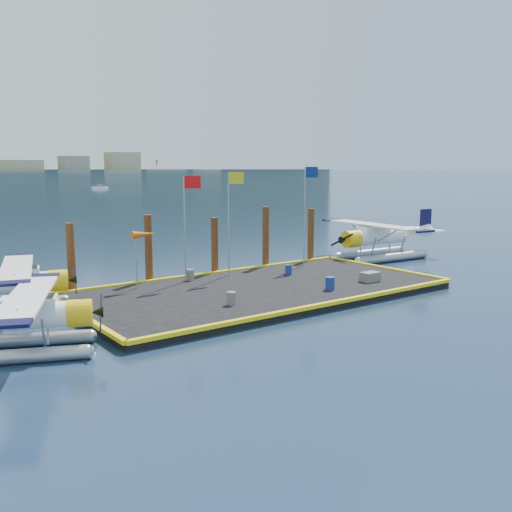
{
  "coord_description": "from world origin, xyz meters",
  "views": [
    {
      "loc": [
        -18.25,
        -24.51,
        7.0
      ],
      "look_at": [
        1.2,
        2.0,
        1.75
      ],
      "focal_mm": 40.0,
      "sensor_mm": 36.0,
      "label": 1
    }
  ],
  "objects_px": {
    "windsock": "(144,236)",
    "drum_3": "(231,298)",
    "seaplane_a": "(20,320)",
    "piling_4": "(311,237)",
    "crate": "(370,277)",
    "piling_2": "(215,248)",
    "drum_5": "(190,275)",
    "seaplane_d": "(377,239)",
    "piling_1": "(149,251)",
    "flagpole_red": "(188,212)",
    "piling_0": "(71,260)",
    "piling_3": "(266,239)",
    "drum_1": "(330,283)",
    "drum_4": "(288,269)",
    "flagpole_blue": "(307,201)",
    "seaplane_b": "(10,287)",
    "flagpole_yellow": "(231,207)"
  },
  "relations": [
    {
      "from": "crate",
      "to": "windsock",
      "type": "xyz_separation_m",
      "value": [
        -11.08,
        6.3,
        2.56
      ]
    },
    {
      "from": "seaplane_b",
      "to": "piling_1",
      "type": "bearing_deg",
      "value": 118.86
    },
    {
      "from": "seaplane_a",
      "to": "windsock",
      "type": "bearing_deg",
      "value": 152.41
    },
    {
      "from": "seaplane_b",
      "to": "piling_0",
      "type": "relative_size",
      "value": 2.15
    },
    {
      "from": "drum_3",
      "to": "piling_1",
      "type": "height_order",
      "value": "piling_1"
    },
    {
      "from": "crate",
      "to": "seaplane_a",
      "type": "bearing_deg",
      "value": -178.88
    },
    {
      "from": "drum_4",
      "to": "piling_2",
      "type": "distance_m",
      "value": 4.81
    },
    {
      "from": "piling_0",
      "to": "piling_3",
      "type": "bearing_deg",
      "value": 0.0
    },
    {
      "from": "drum_3",
      "to": "piling_0",
      "type": "height_order",
      "value": "piling_0"
    },
    {
      "from": "piling_0",
      "to": "piling_4",
      "type": "xyz_separation_m",
      "value": [
        17.0,
        0.0,
        0.0
      ]
    },
    {
      "from": "piling_0",
      "to": "piling_3",
      "type": "height_order",
      "value": "piling_3"
    },
    {
      "from": "drum_1",
      "to": "drum_4",
      "type": "relative_size",
      "value": 1.2
    },
    {
      "from": "piling_2",
      "to": "piling_3",
      "type": "height_order",
      "value": "piling_3"
    },
    {
      "from": "windsock",
      "to": "piling_1",
      "type": "xyz_separation_m",
      "value": [
        1.03,
        1.6,
        -1.13
      ]
    },
    {
      "from": "flagpole_red",
      "to": "windsock",
      "type": "bearing_deg",
      "value": 180.0
    },
    {
      "from": "crate",
      "to": "piling_2",
      "type": "relative_size",
      "value": 0.28
    },
    {
      "from": "seaplane_d",
      "to": "drum_3",
      "type": "distance_m",
      "value": 18.51
    },
    {
      "from": "drum_5",
      "to": "piling_4",
      "type": "bearing_deg",
      "value": 8.0
    },
    {
      "from": "drum_4",
      "to": "windsock",
      "type": "height_order",
      "value": "windsock"
    },
    {
      "from": "drum_5",
      "to": "windsock",
      "type": "height_order",
      "value": "windsock"
    },
    {
      "from": "flagpole_red",
      "to": "seaplane_d",
      "type": "bearing_deg",
      "value": 0.72
    },
    {
      "from": "seaplane_d",
      "to": "windsock",
      "type": "distance_m",
      "value": 18.96
    },
    {
      "from": "piling_0",
      "to": "piling_3",
      "type": "distance_m",
      "value": 13.0
    },
    {
      "from": "piling_1",
      "to": "crate",
      "type": "bearing_deg",
      "value": -38.15
    },
    {
      "from": "piling_3",
      "to": "piling_4",
      "type": "xyz_separation_m",
      "value": [
        4.0,
        0.0,
        -0.15
      ]
    },
    {
      "from": "piling_1",
      "to": "flagpole_red",
      "type": "bearing_deg",
      "value": -43.15
    },
    {
      "from": "drum_1",
      "to": "piling_0",
      "type": "bearing_deg",
      "value": 143.79
    },
    {
      "from": "piling_4",
      "to": "flagpole_blue",
      "type": "bearing_deg",
      "value": -138.42
    },
    {
      "from": "seaplane_a",
      "to": "drum_4",
      "type": "distance_m",
      "value": 17.57
    },
    {
      "from": "flagpole_blue",
      "to": "windsock",
      "type": "relative_size",
      "value": 2.08
    },
    {
      "from": "flagpole_red",
      "to": "windsock",
      "type": "xyz_separation_m",
      "value": [
        -2.73,
        0.0,
        -1.17
      ]
    },
    {
      "from": "drum_3",
      "to": "crate",
      "type": "distance_m",
      "value": 9.53
    },
    {
      "from": "crate",
      "to": "piling_1",
      "type": "bearing_deg",
      "value": 141.85
    },
    {
      "from": "flagpole_yellow",
      "to": "drum_3",
      "type": "bearing_deg",
      "value": -124.01
    },
    {
      "from": "drum_4",
      "to": "piling_4",
      "type": "relative_size",
      "value": 0.14
    },
    {
      "from": "piling_1",
      "to": "piling_3",
      "type": "relative_size",
      "value": 0.98
    },
    {
      "from": "seaplane_b",
      "to": "piling_4",
      "type": "bearing_deg",
      "value": 110.93
    },
    {
      "from": "seaplane_d",
      "to": "flagpole_red",
      "type": "height_order",
      "value": "flagpole_red"
    },
    {
      "from": "piling_4",
      "to": "piling_2",
      "type": "bearing_deg",
      "value": 180.0
    },
    {
      "from": "flagpole_red",
      "to": "piling_1",
      "type": "height_order",
      "value": "flagpole_red"
    },
    {
      "from": "flagpole_red",
      "to": "flagpole_yellow",
      "type": "bearing_deg",
      "value": 0.0
    },
    {
      "from": "flagpole_red",
      "to": "piling_2",
      "type": "bearing_deg",
      "value": 29.8
    },
    {
      "from": "windsock",
      "to": "drum_3",
      "type": "bearing_deg",
      "value": -76.02
    },
    {
      "from": "seaplane_a",
      "to": "piling_0",
      "type": "height_order",
      "value": "piling_0"
    },
    {
      "from": "seaplane_a",
      "to": "seaplane_b",
      "type": "height_order",
      "value": "seaplane_b"
    },
    {
      "from": "drum_3",
      "to": "windsock",
      "type": "xyz_separation_m",
      "value": [
        -1.54,
        6.2,
        2.52
      ]
    },
    {
      "from": "piling_3",
      "to": "drum_4",
      "type": "bearing_deg",
      "value": -103.85
    },
    {
      "from": "piling_4",
      "to": "drum_4",
      "type": "bearing_deg",
      "value": -144.72
    },
    {
      "from": "flagpole_blue",
      "to": "piling_1",
      "type": "xyz_separation_m",
      "value": [
        -10.7,
        1.6,
        -2.59
      ]
    },
    {
      "from": "windsock",
      "to": "piling_4",
      "type": "bearing_deg",
      "value": 6.75
    }
  ]
}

